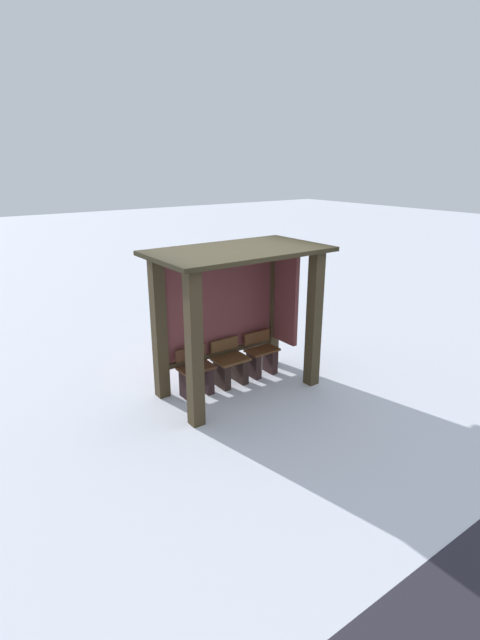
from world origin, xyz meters
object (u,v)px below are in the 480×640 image
bench_center_inside (230,367)px  bench_right_inside (262,358)px  bus_shelter (237,296)px  bench_left_inside (196,377)px

bench_center_inside → bench_right_inside: (0.66, -0.00, 0.00)m
bus_shelter → bench_right_inside: 1.35m
bench_left_inside → bench_right_inside: bench_left_inside is taller
bench_left_inside → bench_center_inside: (0.66, 0.00, -0.01)m
bench_center_inside → bench_left_inside: bearing=-179.9°
bench_right_inside → bus_shelter: bearing=-172.5°
bus_shelter → bench_right_inside: bearing=7.5°
bus_shelter → bench_center_inside: bus_shelter is taller
bus_shelter → bench_center_inside: size_ratio=3.56×
bus_shelter → bench_center_inside: 1.23m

